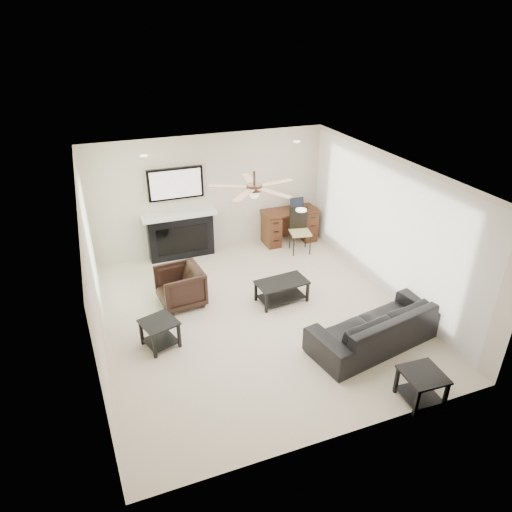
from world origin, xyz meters
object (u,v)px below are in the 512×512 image
object	(u,v)px
fireplace_unit	(179,215)
desk	(289,226)
armchair	(180,287)
sofa	(377,325)
coffee_table	(282,291)

from	to	relation	value
fireplace_unit	desk	size ratio (longest dim) A/B	1.57
armchair	desk	xyz separation A→B (m)	(2.85, 1.66, 0.03)
fireplace_unit	desk	distance (m)	2.50
sofa	armchair	world-z (taller)	armchair
coffee_table	desk	distance (m)	2.50
desk	sofa	bearing A→B (deg)	-93.73
sofa	coffee_table	bearing A→B (deg)	-71.34
fireplace_unit	desk	world-z (taller)	fireplace_unit
sofa	fireplace_unit	world-z (taller)	fireplace_unit
fireplace_unit	armchair	bearing A→B (deg)	-103.12
sofa	coffee_table	world-z (taller)	sofa
armchair	fireplace_unit	size ratio (longest dim) A/B	0.40
fireplace_unit	desk	xyz separation A→B (m)	(2.43, -0.12, -0.57)
armchair	desk	world-z (taller)	desk
armchair	coffee_table	distance (m)	1.79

